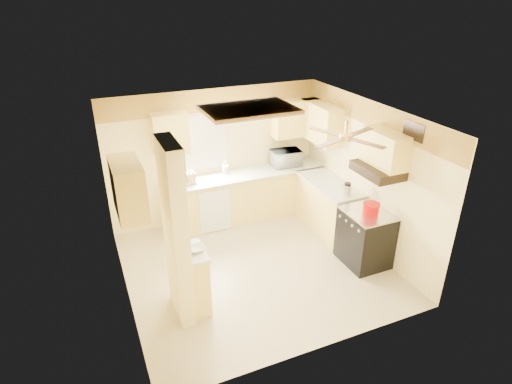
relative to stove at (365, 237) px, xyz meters
name	(u,v)px	position (x,y,z in m)	size (l,w,h in m)	color
floor	(256,267)	(-1.67, 0.55, -0.46)	(4.00, 4.00, 0.00)	#C9B58B
ceiling	(256,116)	(-1.67, 0.55, 2.04)	(4.00, 4.00, 0.00)	white
wall_back	(216,156)	(-1.67, 2.45, 0.79)	(4.00, 4.00, 0.00)	#FFE99B
wall_front	(323,267)	(-1.67, -1.35, 0.79)	(4.00, 4.00, 0.00)	#FFE99B
wall_left	(118,224)	(-3.67, 0.55, 0.79)	(3.80, 3.80, 0.00)	#FFE99B
wall_right	(367,176)	(0.33, 0.55, 0.79)	(3.80, 3.80, 0.00)	#FFE99B
wallpaper_border	(214,100)	(-1.67, 2.43, 1.84)	(4.00, 0.02, 0.40)	#FFCA4B
partition_column	(176,234)	(-3.02, 0.00, 0.79)	(0.20, 0.70, 2.50)	#FFE99B
partition_ledge	(197,281)	(-2.80, 0.00, -0.01)	(0.25, 0.55, 0.90)	#FFE167
ledge_top	(194,252)	(-2.80, 0.00, 0.46)	(0.28, 0.58, 0.04)	silver
lower_cabinets_back	(247,196)	(-1.17, 2.15, -0.01)	(3.00, 0.60, 0.90)	#FFE167
lower_cabinets_right	(328,207)	(0.03, 1.15, -0.01)	(0.60, 1.40, 0.90)	#FFE167
countertop_back	(247,174)	(-1.17, 2.14, 0.46)	(3.04, 0.64, 0.04)	silver
countertop_right	(330,184)	(0.02, 1.15, 0.46)	(0.64, 1.44, 0.04)	silver
dishwasher_panel	(215,211)	(-1.92, 1.84, -0.03)	(0.58, 0.02, 0.80)	white
window	(202,142)	(-1.92, 2.44, 1.09)	(0.92, 0.02, 1.02)	white
upper_cab_back_left	(170,133)	(-2.52, 2.27, 1.39)	(0.60, 0.35, 0.70)	#FFE167
upper_cab_back_right	(295,118)	(-0.12, 2.27, 1.39)	(0.90, 0.35, 0.70)	#FFE167
upper_cab_right	(321,123)	(0.16, 1.80, 1.39)	(0.35, 1.00, 0.70)	#FFE167
upper_cab_left_wall	(128,189)	(-3.49, 0.30, 1.39)	(0.35, 0.75, 0.70)	#FFE167
upper_cab_over_stove	(385,149)	(0.16, 0.00, 1.49)	(0.35, 0.76, 0.52)	#FFE167
stove	(365,237)	(0.00, 0.00, 0.00)	(0.68, 0.77, 0.92)	black
range_hood	(377,170)	(0.07, 0.00, 1.16)	(0.50, 0.76, 0.14)	black
poster_menu	(181,190)	(-2.91, 0.00, 1.39)	(0.02, 0.42, 0.57)	black
poster_nashville	(185,236)	(-2.91, 0.00, 0.74)	(0.02, 0.42, 0.57)	black
ceiling_light_panel	(249,110)	(-1.57, 1.05, 2.00)	(1.35, 0.95, 0.06)	brown
ceiling_fan	(345,137)	(-0.67, -0.15, 1.83)	(1.15, 1.15, 0.26)	gold
vent_grate	(414,131)	(0.31, -0.35, 1.84)	(0.02, 0.40, 0.25)	black
microwave	(286,158)	(-0.33, 2.19, 0.64)	(0.56, 0.38, 0.31)	white
bowl	(197,249)	(-2.76, 0.00, 0.51)	(0.22, 0.22, 0.06)	white
dutch_oven	(371,209)	(0.01, -0.05, 0.54)	(0.26, 0.26, 0.18)	#BE0300
kettle	(347,190)	(0.00, 0.59, 0.59)	(0.15, 0.15, 0.24)	silver
dish_rack	(185,179)	(-2.35, 2.15, 0.55)	(0.36, 0.28, 0.20)	tan
utensil_crock	(226,169)	(-1.54, 2.29, 0.56)	(0.12, 0.12, 0.24)	white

